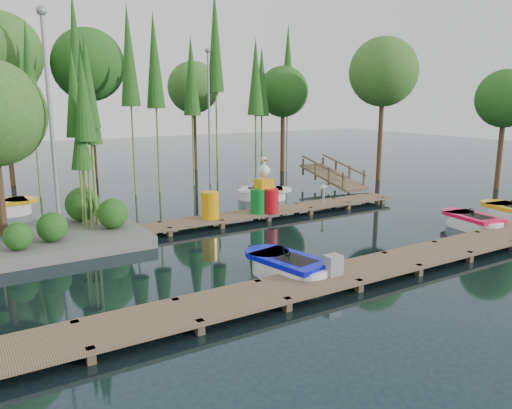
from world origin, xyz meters
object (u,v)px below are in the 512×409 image
boat_red (473,223)px  utility_cabinet (333,265)px  drum_cluster (265,196)px  island (21,147)px  yellow_barrel (210,205)px  boat_blue (288,268)px

boat_red → utility_cabinet: size_ratio=5.11×
boat_red → drum_cluster: size_ratio=1.21×
utility_cabinet → island: bearing=127.5°
yellow_barrel → boat_blue: bearing=-96.4°
utility_cabinet → yellow_barrel: size_ratio=0.52×
island → yellow_barrel: island is taller
island → boat_red: island is taller
boat_blue → yellow_barrel: (0.66, 5.92, 0.53)m
utility_cabinet → drum_cluster: 7.25m
drum_cluster → boat_blue: bearing=-117.3°
boat_blue → yellow_barrel: bearing=72.5°
island → boat_blue: bearing=-51.3°
island → boat_blue: island is taller
boat_blue → utility_cabinet: 1.26m
utility_cabinet → boat_blue: bearing=118.9°
island → yellow_barrel: (6.04, -0.79, -2.39)m
yellow_barrel → drum_cluster: bearing=-3.9°
island → drum_cluster: (8.36, -0.95, -2.25)m
boat_blue → yellow_barrel: 5.98m
boat_red → yellow_barrel: size_ratio=2.64×
utility_cabinet → drum_cluster: (2.38, 6.84, 0.38)m
island → boat_red: bearing=-23.8°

